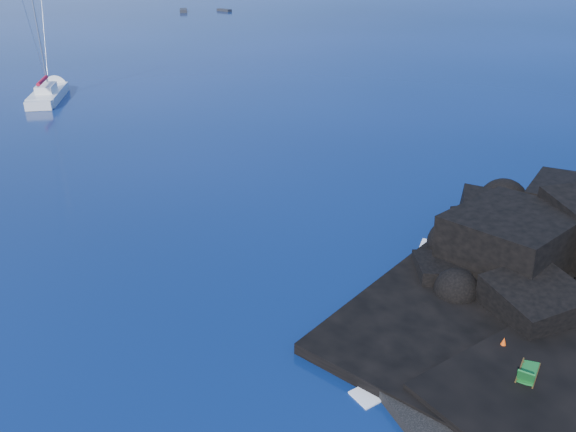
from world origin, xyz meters
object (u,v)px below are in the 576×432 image
object	(u,v)px
marker_cone	(503,344)
distant_boat_b	(224,11)
sunbather	(527,378)
sailboat	(49,99)
distant_boat_a	(184,12)
deck_chair	(529,368)

from	to	relation	value
marker_cone	distant_boat_b	distance (m)	125.78
sunbather	marker_cone	size ratio (longest dim) A/B	2.78
sailboat	marker_cone	world-z (taller)	sailboat
sailboat	distant_boat_a	world-z (taller)	sailboat
sailboat	distant_boat_a	xyz separation A→B (m)	(38.64, 74.70, 0.00)
distant_boat_b	distant_boat_a	bearing A→B (deg)	142.59
sailboat	distant_boat_b	xyz separation A→B (m)	(47.59, 71.74, 0.00)
sunbather	marker_cone	bearing A→B (deg)	68.98
sailboat	distant_boat_a	size ratio (longest dim) A/B	2.38
sailboat	distant_boat_a	bearing A→B (deg)	80.80
sunbather	marker_cone	xyz separation A→B (m)	(0.52, 1.50, 0.12)
sunbather	distant_boat_a	size ratio (longest dim) A/B	0.30
sunbather	distant_boat_b	world-z (taller)	sunbather
distant_boat_b	sailboat	bearing A→B (deg)	-142.66
distant_boat_b	marker_cone	bearing A→B (deg)	-126.98
sunbather	distant_boat_a	xyz separation A→B (m)	(30.20, 124.16, -0.51)
deck_chair	distant_boat_b	world-z (taller)	deck_chair
marker_cone	deck_chair	bearing A→B (deg)	-106.79
deck_chair	marker_cone	size ratio (longest dim) A/B	2.49
deck_chair	marker_cone	bearing A→B (deg)	42.92
deck_chair	distant_boat_b	size ratio (longest dim) A/B	0.35
sunbather	distant_boat_b	distance (m)	127.37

